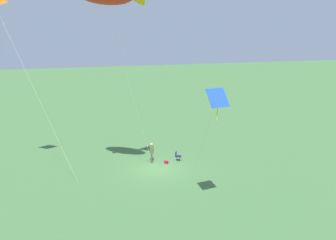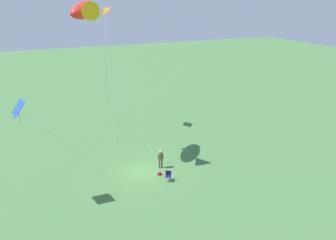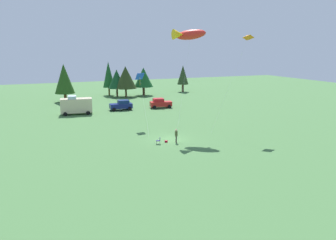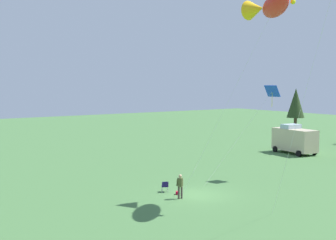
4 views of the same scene
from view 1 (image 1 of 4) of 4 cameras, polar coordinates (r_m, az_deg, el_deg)
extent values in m
plane|color=#436F3B|center=(32.23, -1.44, -7.13)|extent=(160.00, 160.00, 0.00)
cylinder|color=#493A37|center=(33.67, -2.39, -5.43)|extent=(0.14, 0.14, 0.85)
cylinder|color=#493A37|center=(33.47, -2.39, -5.56)|extent=(0.14, 0.14, 0.85)
cylinder|color=#4B532C|center=(33.33, -2.41, -4.30)|extent=(0.41, 0.41, 0.62)
sphere|color=tan|center=(33.19, -2.41, -3.55)|extent=(0.24, 0.24, 0.24)
cylinder|color=#4B532C|center=(33.52, -2.30, -4.14)|extent=(0.12, 0.16, 0.56)
cylinder|color=#4B532C|center=(33.13, -2.30, -4.36)|extent=(0.11, 0.13, 0.55)
cube|color=#1A144D|center=(33.91, 1.52, -5.29)|extent=(0.65, 0.65, 0.04)
cube|color=#1A144D|center=(33.88, 1.15, -4.95)|extent=(0.25, 0.45, 0.40)
cylinder|color=#A5A8AD|center=(34.15, 1.92, -5.53)|extent=(0.03, 0.03, 0.42)
cylinder|color=#A5A8AD|center=(33.75, 1.81, -5.77)|extent=(0.03, 0.03, 0.42)
cylinder|color=#A5A8AD|center=(34.21, 1.23, -5.49)|extent=(0.03, 0.03, 0.42)
cylinder|color=#A5A8AD|center=(33.82, 1.11, -5.72)|extent=(0.03, 0.03, 0.42)
cube|color=#B70B26|center=(33.42, -0.27, -6.15)|extent=(0.38, 0.38, 0.22)
cylinder|color=silver|center=(29.27, -5.31, 4.21)|extent=(4.24, 4.78, 13.33)
cylinder|color=#4C3823|center=(33.67, -2.29, -6.19)|extent=(0.04, 0.04, 0.01)
cylinder|color=silver|center=(29.27, -18.32, 3.10)|extent=(4.69, 0.96, 12.86)
cylinder|color=#4C3823|center=(30.60, -13.01, -8.67)|extent=(0.04, 0.04, 0.01)
cube|color=blue|center=(22.34, 7.22, 3.24)|extent=(1.33, 0.96, 0.99)
cylinder|color=yellow|center=(22.48, 7.16, 1.43)|extent=(0.04, 0.04, 1.20)
cylinder|color=silver|center=(26.37, 5.07, -3.41)|extent=(0.94, 6.61, 7.47)
cylinder|color=#4C3823|center=(30.69, 3.49, -8.25)|extent=(0.04, 0.04, 0.01)
camera|label=2|loc=(37.92, 41.58, 14.63)|focal=35.00mm
camera|label=3|loc=(70.80, 3.15, 13.82)|focal=35.00mm
camera|label=4|loc=(53.59, -36.84, 7.60)|focal=50.00mm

